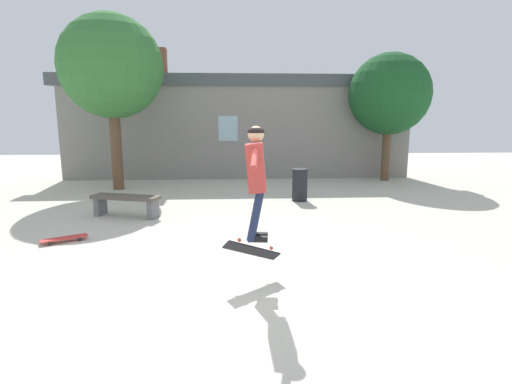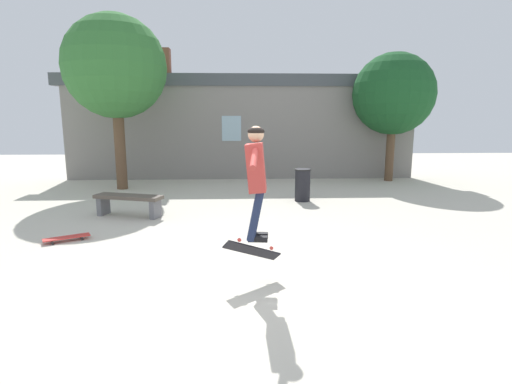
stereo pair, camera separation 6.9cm
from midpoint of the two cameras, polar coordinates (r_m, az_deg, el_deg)
ground_plane at (r=5.75m, az=-0.82°, el=-12.39°), size 40.00×40.00×0.00m
building_backdrop at (r=14.93m, az=-2.01°, el=9.55°), size 13.48×0.52×4.67m
tree_right at (r=15.14m, az=19.18°, el=13.04°), size 2.83×2.83×4.48m
tree_left at (r=13.41m, az=-19.34°, el=16.42°), size 3.11×3.11×5.33m
park_bench at (r=9.63m, az=-17.54°, el=-1.24°), size 1.65×0.87×0.50m
trash_bin at (r=10.95m, az=6.85°, el=1.11°), size 0.45×0.45×0.89m
skater at (r=5.24m, az=0.39°, el=2.72°), size 0.33×1.26×1.52m
skateboard_flipping at (r=5.55m, az=-0.20°, el=-8.34°), size 0.81×0.41×0.43m
skateboard_resting at (r=8.18m, az=-25.21°, el=-5.89°), size 0.79×0.57×0.08m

